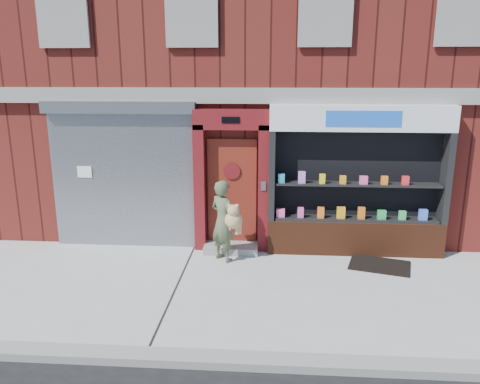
# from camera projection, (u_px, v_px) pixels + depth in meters

# --- Properties ---
(ground) EXTENTS (80.00, 80.00, 0.00)m
(ground) POSITION_uv_depth(u_px,v_px,m) (266.00, 289.00, 7.97)
(ground) COLOR #9E9E99
(ground) RESTS_ON ground
(curb) EXTENTS (60.00, 0.30, 0.12)m
(curb) POSITION_uv_depth(u_px,v_px,m) (264.00, 362.00, 5.87)
(curb) COLOR gray
(curb) RESTS_ON ground
(building) EXTENTS (12.00, 8.16, 8.00)m
(building) POSITION_uv_depth(u_px,v_px,m) (272.00, 57.00, 12.76)
(building) COLOR #551713
(building) RESTS_ON ground
(shutter_bay) EXTENTS (3.10, 0.30, 3.04)m
(shutter_bay) POSITION_uv_depth(u_px,v_px,m) (123.00, 166.00, 9.61)
(shutter_bay) COLOR gray
(shutter_bay) RESTS_ON ground
(red_door_bay) EXTENTS (1.52, 0.58, 2.90)m
(red_door_bay) POSITION_uv_depth(u_px,v_px,m) (232.00, 181.00, 9.45)
(red_door_bay) COLOR #5B0F13
(red_door_bay) RESTS_ON ground
(pharmacy_bay) EXTENTS (3.50, 0.41, 3.00)m
(pharmacy_bay) POSITION_uv_depth(u_px,v_px,m) (357.00, 188.00, 9.26)
(pharmacy_bay) COLOR #552714
(pharmacy_bay) RESTS_ON ground
(woman) EXTENTS (0.73, 0.67, 1.61)m
(woman) POSITION_uv_depth(u_px,v_px,m) (224.00, 220.00, 9.02)
(woman) COLOR #4B583A
(woman) RESTS_ON ground
(doormat) EXTENTS (1.28, 1.05, 0.03)m
(doormat) POSITION_uv_depth(u_px,v_px,m) (379.00, 265.00, 8.94)
(doormat) COLOR black
(doormat) RESTS_ON ground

